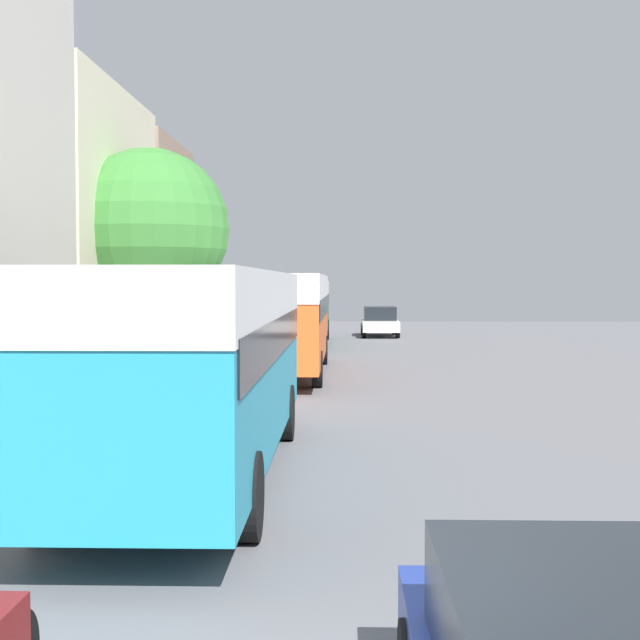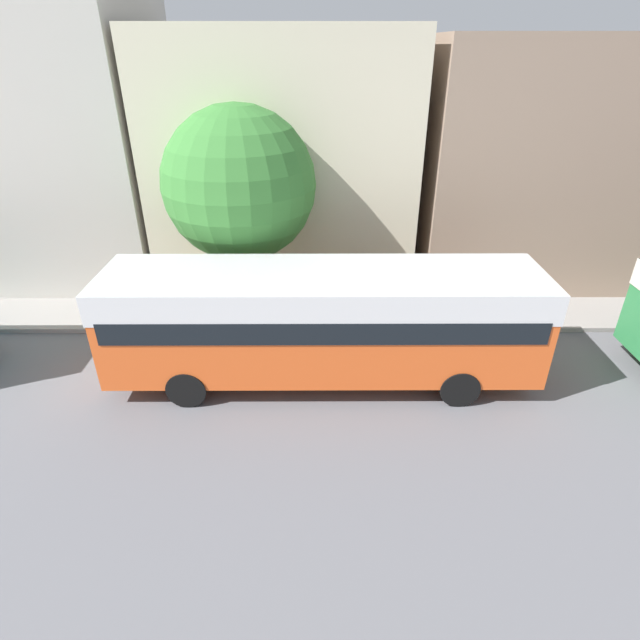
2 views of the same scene
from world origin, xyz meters
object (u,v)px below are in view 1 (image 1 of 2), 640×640
(bus_following, at_px, (282,310))
(car_crossing, at_px, (380,321))
(bus_lead, at_px, (194,344))
(pedestrian_near_curb, at_px, (226,322))
(bus_third_in_line, at_px, (300,303))

(bus_following, height_order, car_crossing, bus_following)
(bus_lead, bearing_deg, pedestrian_near_curb, 96.73)
(bus_third_in_line, height_order, car_crossing, bus_third_in_line)
(bus_following, distance_m, car_crossing, 19.82)
(car_crossing, height_order, pedestrian_near_curb, pedestrian_near_curb)
(bus_third_in_line, distance_m, car_crossing, 7.06)
(car_crossing, bearing_deg, bus_third_in_line, -123.97)
(bus_third_in_line, bearing_deg, bus_following, -89.52)
(bus_lead, distance_m, bus_following, 14.63)
(bus_lead, height_order, bus_third_in_line, bus_lead)
(bus_third_in_line, bearing_deg, car_crossing, 56.03)
(pedestrian_near_curb, bearing_deg, bus_following, -75.89)
(bus_third_in_line, bearing_deg, pedestrian_near_curb, 160.83)
(bus_lead, relative_size, bus_third_in_line, 1.00)
(car_crossing, bearing_deg, bus_following, -101.03)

